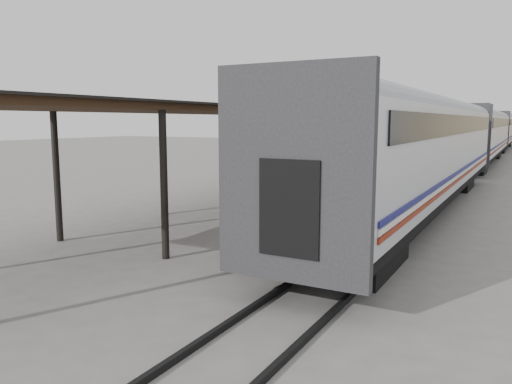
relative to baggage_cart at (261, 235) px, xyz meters
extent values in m
plane|color=slate|center=(-0.92, 0.85, -0.65)|extent=(160.00, 160.00, 0.00)
cube|color=silver|center=(2.28, 8.85, 1.95)|extent=(3.00, 24.00, 2.90)
cube|color=#28282B|center=(2.28, -3.05, 1.95)|extent=(3.04, 0.22, 3.50)
cube|color=black|center=(0.76, 8.85, 2.85)|extent=(0.04, 22.08, 0.65)
cube|color=black|center=(2.28, 8.85, 0.25)|extent=(2.55, 23.04, 0.50)
cube|color=silver|center=(2.28, 34.85, 1.95)|extent=(3.00, 24.00, 2.90)
cube|color=#28282B|center=(2.28, 22.95, 1.95)|extent=(3.04, 0.22, 3.50)
cube|color=black|center=(0.76, 34.85, 2.85)|extent=(0.04, 22.08, 0.65)
cube|color=black|center=(2.28, 34.85, 0.25)|extent=(2.55, 23.04, 0.50)
cube|color=silver|center=(2.28, 60.85, 1.95)|extent=(3.00, 24.00, 2.90)
cube|color=#28282B|center=(2.28, 48.95, 1.95)|extent=(3.04, 0.22, 3.50)
cube|color=black|center=(0.76, 60.85, 2.85)|extent=(0.04, 22.08, 0.65)
cube|color=black|center=(2.28, 60.85, 0.25)|extent=(2.55, 23.04, 0.50)
cube|color=black|center=(1.03, 0.35, 1.50)|extent=(0.50, 1.70, 2.00)
imported|color=silver|center=(1.03, 0.35, 1.36)|extent=(0.72, 0.89, 1.72)
cube|color=#91613E|center=(0.63, 0.20, 0.75)|extent=(0.57, 0.25, 0.42)
cube|color=#422B19|center=(-4.32, 24.85, 3.35)|extent=(4.60, 64.00, 0.18)
cube|color=black|center=(-4.32, 24.85, 3.47)|extent=(4.90, 64.30, 0.06)
cylinder|color=black|center=(-6.37, 24.85, 1.35)|extent=(0.20, 0.20, 4.00)
cylinder|color=black|center=(-6.37, 55.85, 1.35)|extent=(0.20, 0.20, 4.00)
cylinder|color=black|center=(-2.27, 24.85, 1.35)|extent=(0.20, 0.20, 4.00)
cylinder|color=black|center=(-2.27, 55.85, 1.35)|extent=(0.20, 0.20, 4.00)
cube|color=black|center=(1.56, 34.85, -0.59)|extent=(0.10, 150.00, 0.12)
cube|color=black|center=(3.00, 34.85, -0.59)|extent=(0.10, 150.00, 0.12)
cube|color=tan|center=(-10.92, 82.85, 2.35)|extent=(12.00, 8.00, 6.00)
cube|color=brown|center=(0.00, 0.00, 0.15)|extent=(1.73, 2.61, 0.12)
cube|color=black|center=(0.00, 0.00, -0.20)|extent=(1.61, 2.49, 0.06)
cylinder|color=black|center=(-0.29, -1.03, -0.45)|extent=(0.16, 0.41, 0.40)
cylinder|color=black|center=(0.69, -0.82, -0.45)|extent=(0.16, 0.41, 0.40)
cylinder|color=black|center=(-0.69, 0.82, -0.45)|extent=(0.16, 0.41, 0.40)
cylinder|color=black|center=(0.29, 1.03, -0.45)|extent=(0.16, 0.41, 0.40)
cube|color=#333436|center=(-0.36, 0.52, 0.32)|extent=(0.78, 0.65, 0.23)
cube|color=#91613E|center=(0.18, 0.76, 0.31)|extent=(0.58, 0.43, 0.20)
cube|color=black|center=(-0.27, 0.01, 0.33)|extent=(0.66, 0.54, 0.23)
cube|color=#48482B|center=(0.25, 0.20, 0.29)|extent=(0.47, 0.35, 0.17)
cube|color=#4E3C1F|center=(-0.32, 0.44, 0.54)|extent=(0.65, 0.52, 0.21)
cube|color=#91613E|center=(-0.27, 0.04, 0.55)|extent=(0.57, 0.49, 0.19)
cube|color=#333436|center=(-0.30, 0.38, 0.71)|extent=(0.49, 0.38, 0.16)
cube|color=black|center=(0.20, 0.16, 0.46)|extent=(0.39, 0.29, 0.13)
cube|color=#98270D|center=(-3.28, 18.16, -0.10)|extent=(1.06, 1.59, 0.90)
cube|color=#98270D|center=(-3.23, 18.56, 0.50)|extent=(0.91, 0.69, 0.35)
cylinder|color=black|center=(-3.74, 17.66, -0.47)|extent=(0.16, 0.37, 0.36)
cylinder|color=black|center=(-2.94, 17.57, -0.47)|extent=(0.16, 0.37, 0.36)
cylinder|color=black|center=(-3.61, 18.75, -0.47)|extent=(0.16, 0.37, 0.36)
cylinder|color=black|center=(-2.82, 18.66, -0.47)|extent=(0.16, 0.37, 0.36)
imported|color=navy|center=(0.25, -0.65, 1.18)|extent=(0.69, 0.82, 1.93)
imported|color=black|center=(-4.36, 17.15, 0.18)|extent=(1.03, 0.61, 1.65)
camera|label=1|loc=(6.08, -11.27, 2.98)|focal=35.00mm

